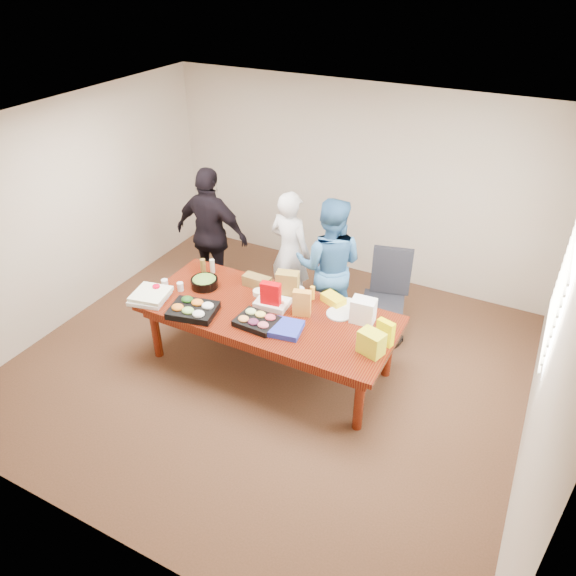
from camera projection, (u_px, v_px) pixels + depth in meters
The scene contains 39 objects.
floor at pixel (270, 365), 6.26m from camera, with size 5.50×5.00×0.02m, color #47301E.
ceiling at pixel (264, 131), 4.80m from camera, with size 5.50×5.00×0.02m, color white.
wall_back at pixel (355, 183), 7.41m from camera, with size 5.50×0.04×2.70m, color beige.
wall_front at pixel (89, 426), 3.66m from camera, with size 5.50×0.04×2.70m, color beige.
wall_left at pixel (71, 212), 6.59m from camera, with size 0.04×5.00×2.70m, color beige.
wall_right at pixel (557, 338), 4.47m from camera, with size 0.04×5.00×2.70m, color beige.
window_panel at pixel (563, 288), 4.86m from camera, with size 0.03×1.40×1.10m, color white.
window_blinds at pixel (558, 287), 4.87m from camera, with size 0.04×1.36×1.00m, color beige.
conference_table at pixel (269, 338), 6.06m from camera, with size 2.80×1.20×0.75m, color #4C1C0F.
office_chair at pixel (383, 301), 6.38m from camera, with size 0.56×0.56×1.11m, color black.
person_center at pixel (290, 252), 6.84m from camera, with size 0.60×0.39×1.64m, color white.
person_right at pixel (329, 266), 6.45m from camera, with size 0.84×0.66×1.73m, color teal.
person_left at pixel (212, 234), 7.07m from camera, with size 1.06×0.44×1.81m, color black.
veggie_tray at pixel (193, 310), 5.80m from camera, with size 0.49×0.38×0.07m, color black.
fruit_tray at pixel (257, 322), 5.64m from camera, with size 0.43×0.33×0.06m, color black.
sheet_cake at pixel (272, 303), 5.93m from camera, with size 0.36×0.27×0.06m, color white.
salad_bowl at pixel (204, 283), 6.25m from camera, with size 0.32×0.32×0.10m, color black.
chip_bag_blue at pixel (281, 328), 5.55m from camera, with size 0.42×0.32×0.06m, color #2432B4.
chip_bag_red at pixel (271, 296), 5.82m from camera, with size 0.22×0.09×0.32m, color #CD0007.
chip_bag_yellow at pixel (385, 333), 5.31m from camera, with size 0.18×0.07×0.27m, color #F7EB00.
chip_bag_orange at pixel (302, 303), 5.72m from camera, with size 0.19×0.09×0.30m, color orange.
mayo_jar at pixel (269, 288), 6.13m from camera, with size 0.08×0.08×0.13m, color silver.
mustard_bottle at pixel (312, 293), 6.02m from camera, with size 0.06×0.06×0.16m, color yellow.
dressing_bottle at pixel (203, 267), 6.46m from camera, with size 0.07×0.07×0.20m, color brown.
ranch_bottle at pixel (212, 266), 6.51m from camera, with size 0.06×0.06×0.17m, color beige.
banana_bunch at pixel (333, 299), 5.97m from camera, with size 0.27×0.16×0.09m, color yellow.
bread_loaf at pixel (257, 281), 6.25m from camera, with size 0.33×0.14×0.13m, color brown.
kraft_bag at pixel (287, 285), 6.00m from camera, with size 0.25×0.14×0.32m, color olive.
red_cup at pixel (157, 290), 6.12m from camera, with size 0.08×0.08×0.11m, color red.
clear_cup_a at pixel (165, 284), 6.23m from camera, with size 0.08×0.08×0.10m, color white.
clear_cup_b at pixel (180, 287), 6.18m from camera, with size 0.07×0.07×0.10m, color silver.
pizza_box_lower at pixel (150, 298), 6.04m from camera, with size 0.38×0.38×0.04m, color white.
pizza_box_upper at pixel (151, 294), 6.03m from camera, with size 0.38×0.38×0.04m, color white.
plate_a at pixel (339, 314), 5.80m from camera, with size 0.28×0.28×0.02m, color silver.
plate_b at pixel (347, 304), 5.96m from camera, with size 0.23×0.23×0.01m, color white.
dip_bowl_a at pixel (298, 291), 6.13m from camera, with size 0.16×0.16×0.06m, color white.
dip_bowl_b at pixel (259, 292), 6.12m from camera, with size 0.14×0.14×0.05m, color #F4E6C7.
grocery_bag_white at pixel (363, 311), 5.63m from camera, with size 0.25×0.18×0.27m, color white.
grocery_bag_yellow at pixel (371, 343), 5.19m from camera, with size 0.24×0.17×0.24m, color yellow.
Camera 1 is at (2.38, -4.18, 4.11)m, focal length 33.60 mm.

